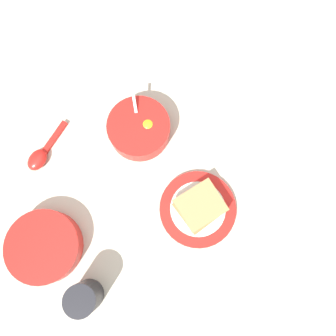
{
  "coord_description": "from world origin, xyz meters",
  "views": [
    {
      "loc": [
        -0.08,
        0.18,
        0.81
      ],
      "look_at": [
        -0.15,
        0.02,
        0.02
      ],
      "focal_mm": 35.0,
      "sensor_mm": 36.0,
      "label": 1
    }
  ],
  "objects_px": {
    "congee_bowl": "(44,246)",
    "egg_bowl": "(139,129)",
    "toast_plate": "(198,209)",
    "drinking_cup": "(84,298)",
    "toast_sandwich": "(200,206)",
    "soup_spoon": "(41,155)"
  },
  "relations": [
    {
      "from": "congee_bowl",
      "to": "egg_bowl",
      "type": "bearing_deg",
      "value": -151.09
    },
    {
      "from": "egg_bowl",
      "to": "congee_bowl",
      "type": "distance_m",
      "value": 0.36
    },
    {
      "from": "toast_plate",
      "to": "drinking_cup",
      "type": "bearing_deg",
      "value": 13.43
    },
    {
      "from": "egg_bowl",
      "to": "toast_sandwich",
      "type": "distance_m",
      "value": 0.25
    },
    {
      "from": "toast_sandwich",
      "to": "congee_bowl",
      "type": "bearing_deg",
      "value": -9.86
    },
    {
      "from": "egg_bowl",
      "to": "drinking_cup",
      "type": "xyz_separation_m",
      "value": [
        0.27,
        0.32,
        0.02
      ]
    },
    {
      "from": "toast_plate",
      "to": "soup_spoon",
      "type": "height_order",
      "value": "soup_spoon"
    },
    {
      "from": "toast_plate",
      "to": "drinking_cup",
      "type": "distance_m",
      "value": 0.33
    },
    {
      "from": "drinking_cup",
      "to": "soup_spoon",
      "type": "bearing_deg",
      "value": -91.91
    },
    {
      "from": "egg_bowl",
      "to": "congee_bowl",
      "type": "height_order",
      "value": "egg_bowl"
    },
    {
      "from": "soup_spoon",
      "to": "toast_plate",
      "type": "bearing_deg",
      "value": 136.92
    },
    {
      "from": "toast_sandwich",
      "to": "drinking_cup",
      "type": "xyz_separation_m",
      "value": [
        0.32,
        0.08,
        0.02
      ]
    },
    {
      "from": "drinking_cup",
      "to": "toast_sandwich",
      "type": "bearing_deg",
      "value": -166.34
    },
    {
      "from": "drinking_cup",
      "to": "toast_plate",
      "type": "bearing_deg",
      "value": -166.57
    },
    {
      "from": "egg_bowl",
      "to": "drinking_cup",
      "type": "relative_size",
      "value": 1.75
    },
    {
      "from": "egg_bowl",
      "to": "soup_spoon",
      "type": "height_order",
      "value": "egg_bowl"
    },
    {
      "from": "toast_plate",
      "to": "drinking_cup",
      "type": "relative_size",
      "value": 2.07
    },
    {
      "from": "congee_bowl",
      "to": "drinking_cup",
      "type": "bearing_deg",
      "value": 109.29
    },
    {
      "from": "egg_bowl",
      "to": "toast_plate",
      "type": "height_order",
      "value": "egg_bowl"
    },
    {
      "from": "soup_spoon",
      "to": "toast_sandwich",
      "type": "bearing_deg",
      "value": 137.73
    },
    {
      "from": "soup_spoon",
      "to": "drinking_cup",
      "type": "distance_m",
      "value": 0.36
    },
    {
      "from": "congee_bowl",
      "to": "drinking_cup",
      "type": "height_order",
      "value": "drinking_cup"
    }
  ]
}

